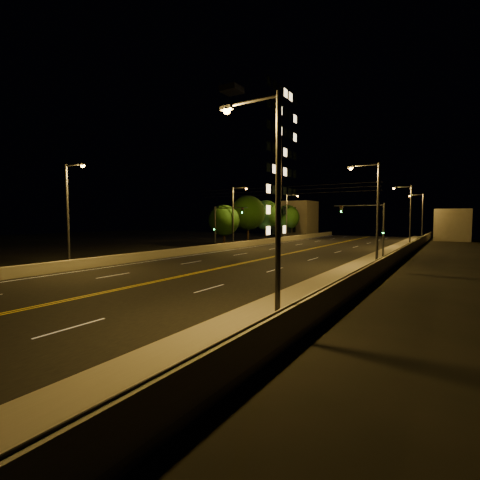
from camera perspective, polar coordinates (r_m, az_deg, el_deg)
The scene contains 24 objects.
road at distance 31.75m, azimuth -1.15°, elevation -4.17°, with size 18.00×120.00×0.02m, color black.
sidewalk at distance 27.41m, azimuth 18.19°, elevation -5.30°, with size 3.60×120.00×0.30m, color gray.
curb at distance 27.92m, azimuth 14.45°, elevation -5.23°, with size 0.14×120.00×0.15m, color gray.
parapet_wall at distance 26.98m, azimuth 21.63°, elevation -4.12°, with size 0.30×120.00×1.00m, color #A69F8A.
jersey_barrier at distance 37.83m, azimuth -13.53°, elevation -2.36°, with size 0.45×120.00×0.88m, color #A69F8A.
distant_building_right at distance 79.21m, azimuth 31.52°, elevation 2.15°, with size 6.00×10.00×6.03m, color #6E665D.
distant_building_left at distance 86.19m, azimuth 9.37°, elevation 3.49°, with size 8.00×8.00×8.36m, color #6E665D.
parapet_rail at distance 26.92m, azimuth 21.66°, elevation -3.01°, with size 0.06×0.06×120.00m, color black.
lane_markings at distance 31.68m, azimuth -1.22°, elevation -4.17°, with size 17.32×116.00×0.00m.
streetlight_0 at distance 12.60m, azimuth 5.11°, elevation 7.02°, with size 2.55×0.28×8.74m.
streetlight_1 at distance 30.05m, azimuth 21.15°, elevation 4.82°, with size 2.55×0.28×8.74m.
streetlight_2 at distance 52.93m, azimuth 25.90°, elevation 4.08°, with size 2.55×0.28×8.74m.
streetlight_3 at distance 72.05m, azimuth 27.54°, elevation 3.82°, with size 2.55×0.28×8.74m.
streetlight_4 at distance 31.95m, azimuth -26.17°, elevation 4.61°, with size 2.55×0.28×8.74m.
streetlight_5 at distance 49.96m, azimuth -0.87°, elevation 4.50°, with size 2.55×0.28×8.74m.
streetlight_6 at distance 66.25m, azimuth 7.87°, elevation 4.25°, with size 2.55×0.28×8.74m.
traffic_signal_right at distance 37.72m, azimuth 20.96°, elevation 2.45°, with size 5.11×0.31×5.81m.
traffic_signal_left at distance 45.22m, azimuth -3.05°, elevation 2.84°, with size 5.11×0.31×5.81m.
overhead_wires at distance 39.86m, azimuth 6.40°, elevation 8.04°, with size 22.00×0.03×0.83m.
building_tower at distance 76.53m, azimuth -1.35°, elevation 12.05°, with size 24.00×15.00×32.19m.
tree_0 at distance 52.13m, azimuth -2.64°, elevation 3.24°, with size 4.65×4.65×6.30m.
tree_1 at distance 62.01m, azimuth 1.32°, elevation 4.47°, with size 6.12×6.12×8.29m.
tree_2 at distance 68.01m, azimuth 4.25°, elevation 4.11°, with size 5.73×5.73×7.76m.
tree_3 at distance 74.28m, azimuth 7.76°, elevation 3.70°, with size 5.21×5.21×7.06m.
Camera 1 is at (17.21, -6.33, 4.32)m, focal length 26.00 mm.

